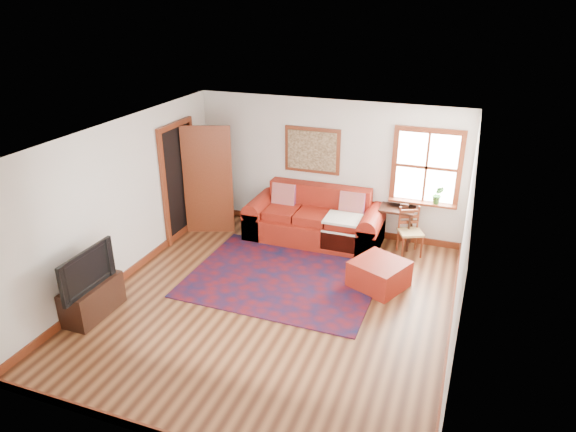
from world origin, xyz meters
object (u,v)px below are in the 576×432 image
at_px(red_leather_sofa, 315,223).
at_px(ladder_back_chair, 410,230).
at_px(red_ottoman, 379,274).
at_px(side_table, 397,214).
at_px(media_cabinet, 93,299).

relative_size(red_leather_sofa, ladder_back_chair, 2.95).
xyz_separation_m(red_ottoman, side_table, (-0.00, 1.53, 0.39)).
distance_m(ladder_back_chair, media_cabinet, 5.20).
height_order(red_ottoman, side_table, side_table).
bearing_deg(side_table, media_cabinet, -134.70).
distance_m(red_ottoman, side_table, 1.58).
xyz_separation_m(red_leather_sofa, ladder_back_chair, (1.71, 0.02, 0.13)).
height_order(red_leather_sofa, side_table, red_leather_sofa).
relative_size(side_table, media_cabinet, 0.79).
xyz_separation_m(side_table, media_cabinet, (-3.63, -3.67, -0.35)).
bearing_deg(media_cabinet, ladder_back_chair, 41.33).
bearing_deg(media_cabinet, red_leather_sofa, 57.22).
relative_size(red_ottoman, ladder_back_chair, 0.89).
relative_size(red_ottoman, side_table, 1.03).
bearing_deg(media_cabinet, side_table, 45.30).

